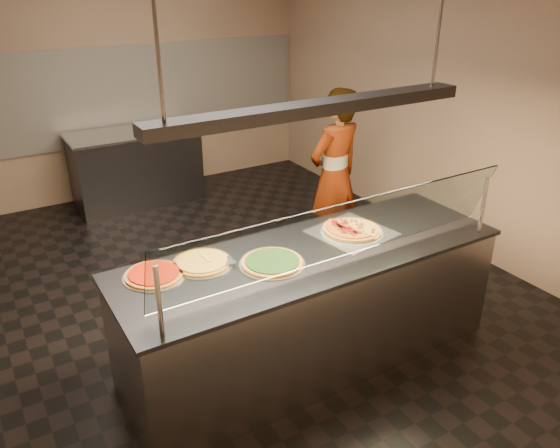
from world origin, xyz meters
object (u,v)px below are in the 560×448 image
pizza_spinach (272,262)px  pizza_tomato (154,274)px  pizza_spatula (213,259)px  worker (334,176)px  sneeze_guard (344,232)px  prep_table (136,167)px  pizza_cheese (202,262)px  perforated_tray (351,232)px  heat_lamp_housing (316,108)px  half_pizza_sausage (362,226)px  serving_counter (311,306)px  half_pizza_pepperoni (340,231)px

pizza_spinach → pizza_tomato: bearing=160.9°
pizza_spatula → worker: worker is taller
pizza_spinach → pizza_spatula: (-0.34, 0.22, 0.01)m
sneeze_guard → prep_table: bearing=91.8°
pizza_cheese → pizza_tomato: size_ratio=1.04×
perforated_tray → pizza_spatula: bearing=174.3°
heat_lamp_housing → half_pizza_sausage: bearing=10.7°
serving_counter → pizza_tomato: pizza_tomato is taller
pizza_spatula → prep_table: bearing=81.3°
worker → pizza_tomato: bearing=14.7°
pizza_tomato → sneeze_guard: bearing=-28.5°
worker → serving_counter: bearing=37.9°
perforated_tray → pizza_cheese: bearing=173.4°
perforated_tray → pizza_cheese: 1.18m
pizza_spatula → pizza_spinach: bearing=-33.5°
pizza_spatula → worker: size_ratio=0.13×
pizza_spinach → pizza_spatula: pizza_spatula is taller
pizza_spatula → serving_counter: bearing=-17.2°
half_pizza_pepperoni → worker: 1.45m
serving_counter → half_pizza_pepperoni: 0.60m
perforated_tray → pizza_tomato: bearing=174.5°
serving_counter → sneeze_guard: (-0.00, -0.34, 0.76)m
perforated_tray → serving_counter: bearing=-166.8°
half_pizza_sausage → pizza_cheese: half_pizza_sausage is taller
half_pizza_pepperoni → pizza_cheese: half_pizza_pepperoni is taller
perforated_tray → half_pizza_sausage: 0.11m
pizza_tomato → prep_table: bearing=74.9°
pizza_spinach → heat_lamp_housing: heat_lamp_housing is taller
heat_lamp_housing → sneeze_guard: bearing=-90.0°
pizza_tomato → heat_lamp_housing: heat_lamp_housing is taller
perforated_tray → worker: bearing=58.9°
perforated_tray → pizza_spinach: (-0.77, -0.11, 0.01)m
pizza_cheese → heat_lamp_housing: 1.27m
half_pizza_sausage → pizza_spinach: 0.88m
pizza_spinach → heat_lamp_housing: 1.06m
pizza_spatula → half_pizza_pepperoni: bearing=-6.3°
serving_counter → heat_lamp_housing: 1.48m
prep_table → pizza_spatula: bearing=-98.7°
heat_lamp_housing → pizza_spatula: bearing=162.8°
half_pizza_pepperoni → worker: size_ratio=0.27×
serving_counter → perforated_tray: 0.64m
prep_table → heat_lamp_housing: 4.06m
perforated_tray → half_pizza_sausage: half_pizza_sausage is taller
pizza_spatula → sneeze_guard: bearing=-39.2°
half_pizza_sausage → pizza_tomato: size_ratio=1.17×
serving_counter → pizza_spinach: size_ratio=6.33×
worker → sneeze_guard: bearing=44.5°
pizza_cheese → worker: worker is taller
perforated_tray → pizza_cheese: (-1.17, 0.14, 0.01)m
perforated_tray → half_pizza_sausage: size_ratio=1.31×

